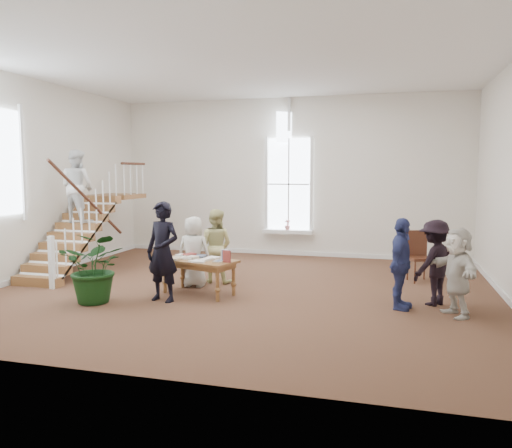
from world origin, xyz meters
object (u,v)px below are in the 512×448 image
(library_table, at_px, (198,263))
(person_yellow, at_px, (215,246))
(police_officer, at_px, (163,252))
(woman_cluster_b, at_px, (435,263))
(woman_cluster_c, at_px, (457,272))
(side_chair, at_px, (418,253))
(woman_cluster_a, at_px, (401,264))
(floor_plant, at_px, (96,267))
(elderly_woman, at_px, (194,252))

(library_table, xyz_separation_m, person_yellow, (-0.03, 1.09, 0.19))
(police_officer, xyz_separation_m, woman_cluster_b, (4.86, 1.04, -0.16))
(woman_cluster_b, distance_m, woman_cluster_c, 0.72)
(side_chair, bearing_deg, police_officer, -167.94)
(person_yellow, height_order, side_chair, person_yellow)
(police_officer, distance_m, woman_cluster_c, 5.17)
(woman_cluster_a, bearing_deg, police_officer, 111.10)
(woman_cluster_b, relative_size, floor_plant, 1.18)
(library_table, relative_size, person_yellow, 1.01)
(floor_plant, bearing_deg, library_table, 34.74)
(person_yellow, height_order, woman_cluster_c, person_yellow)
(police_officer, bearing_deg, woman_cluster_a, 19.51)
(library_table, height_order, woman_cluster_b, woman_cluster_b)
(elderly_woman, height_order, side_chair, elderly_woman)
(police_officer, xyz_separation_m, side_chair, (4.68, 3.08, -0.30))
(person_yellow, height_order, woman_cluster_b, person_yellow)
(library_table, height_order, side_chair, side_chair)
(woman_cluster_a, height_order, woman_cluster_c, woman_cluster_a)
(police_officer, bearing_deg, woman_cluster_c, 15.95)
(library_table, xyz_separation_m, woman_cluster_a, (3.82, -0.07, 0.19))
(person_yellow, relative_size, woman_cluster_a, 1.00)
(woman_cluster_a, bearing_deg, elderly_woman, 94.19)
(elderly_woman, bearing_deg, woman_cluster_b, 176.50)
(woman_cluster_b, bearing_deg, person_yellow, -58.66)
(woman_cluster_c, relative_size, floor_plant, 1.14)
(police_officer, xyz_separation_m, elderly_woman, (0.10, 1.25, -0.19))
(library_table, relative_size, elderly_woman, 1.10)
(library_table, bearing_deg, floor_plant, -129.41)
(person_yellow, xyz_separation_m, woman_cluster_c, (4.76, -1.36, -0.05))
(woman_cluster_b, xyz_separation_m, side_chair, (-0.18, 2.04, -0.15))
(police_officer, bearing_deg, library_table, 68.12)
(elderly_woman, height_order, floor_plant, elderly_woman)
(woman_cluster_a, distance_m, side_chair, 2.53)
(woman_cluster_b, bearing_deg, library_table, -44.64)
(woman_cluster_c, height_order, side_chair, woman_cluster_c)
(police_officer, distance_m, person_yellow, 1.80)
(elderly_woman, relative_size, woman_cluster_a, 0.92)
(woman_cluster_b, bearing_deg, woman_cluster_c, 65.18)
(woman_cluster_b, xyz_separation_m, floor_plant, (-5.99, -1.47, -0.12))
(floor_plant, bearing_deg, woman_cluster_b, 13.80)
(library_table, relative_size, side_chair, 1.46)
(library_table, distance_m, woman_cluster_a, 3.83)
(library_table, bearing_deg, woman_cluster_b, 20.81)
(library_table, bearing_deg, woman_cluster_a, 14.86)
(police_officer, height_order, woman_cluster_c, police_officer)
(elderly_woman, bearing_deg, person_yellow, -121.93)
(woman_cluster_b, height_order, side_chair, woman_cluster_b)
(person_yellow, bearing_deg, floor_plant, 56.71)
(library_table, bearing_deg, woman_cluster_c, 12.62)
(woman_cluster_a, distance_m, woman_cluster_c, 0.92)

